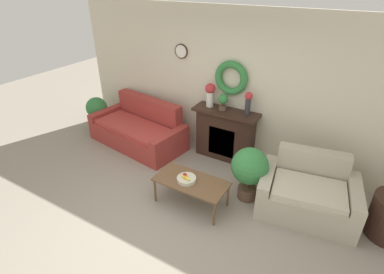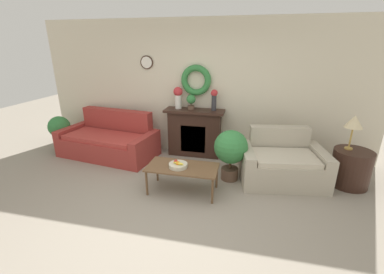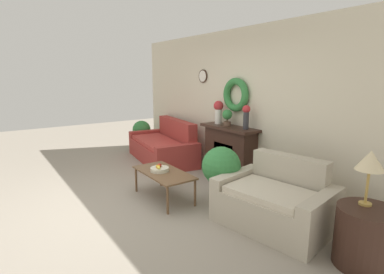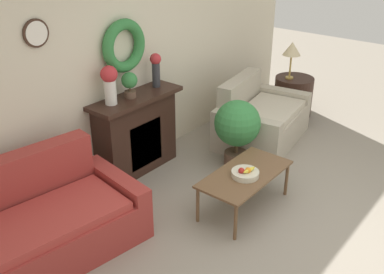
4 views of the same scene
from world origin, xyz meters
name	(u,v)px [view 1 (image 1 of 4)]	position (x,y,z in m)	size (l,w,h in m)	color
ground_plane	(163,232)	(0.00, 0.00, 0.00)	(16.00, 16.00, 0.00)	gray
wall_back	(237,88)	(-0.01, 2.38, 1.36)	(6.80, 0.19, 2.70)	beige
fireplace	(225,134)	(-0.10, 2.18, 0.50)	(1.20, 0.41, 0.98)	#331E16
couch_left	(139,130)	(-1.84, 1.78, 0.31)	(2.09, 1.22, 0.90)	#9E332D
loveseat_right	(307,193)	(1.57, 1.45, 0.30)	(1.49, 1.14, 0.86)	#B2A893
coffee_table	(191,183)	(0.03, 0.70, 0.39)	(1.10, 0.54, 0.43)	brown
fruit_bowl	(186,179)	(-0.03, 0.67, 0.47)	(0.29, 0.29, 0.11)	beige
vase_on_mantel_left	(210,93)	(-0.44, 2.18, 1.24)	(0.19, 0.19, 0.44)	silver
vase_on_mantel_right	(248,102)	(0.28, 2.18, 1.22)	(0.13, 0.13, 0.41)	#2D2D33
potted_plant_on_mantel	(223,101)	(-0.17, 2.16, 1.16)	(0.18, 0.18, 0.30)	brown
potted_plant_floor_by_couch	(97,110)	(-3.05, 1.82, 0.47)	(0.46, 0.46, 0.75)	brown
potted_plant_floor_by_loveseat	(250,168)	(0.72, 1.27, 0.55)	(0.56, 0.56, 0.88)	brown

